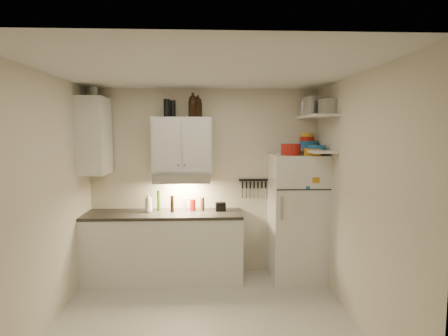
{
  "coord_description": "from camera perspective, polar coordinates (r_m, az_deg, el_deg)",
  "views": [
    {
      "loc": [
        0.04,
        -3.77,
        2.0
      ],
      "look_at": [
        0.25,
        0.9,
        1.55
      ],
      "focal_mm": 30.0,
      "sensor_mm": 36.0,
      "label": 1
    }
  ],
  "objects": [
    {
      "name": "tin_b",
      "position": [
        4.78,
        15.65,
        8.98
      ],
      "size": [
        0.22,
        0.22,
        0.19
      ],
      "primitive_type": "cube",
      "rotation": [
        0.0,
        0.0,
        0.2
      ],
      "color": "#AAAAAD",
      "rests_on": "shelf_hi"
    },
    {
      "name": "shelf_lo",
      "position": [
        5.01,
        13.81,
        2.59
      ],
      "size": [
        0.3,
        0.95,
        0.03
      ],
      "primitive_type": "cube",
      "color": "white",
      "rests_on": "right_wall"
    },
    {
      "name": "base_cabinet",
      "position": [
        5.24,
        -9.11,
        -11.88
      ],
      "size": [
        2.1,
        0.6,
        0.88
      ],
      "primitive_type": "cube",
      "color": "white",
      "rests_on": "floor"
    },
    {
      "name": "caddy",
      "position": [
        5.16,
        -0.53,
        -5.91
      ],
      "size": [
        0.14,
        0.11,
        0.12
      ],
      "primitive_type": "cube",
      "rotation": [
        0.0,
        0.0,
        0.07
      ],
      "color": "black",
      "rests_on": "countertop"
    },
    {
      "name": "pepper_mill",
      "position": [
        5.18,
        -3.31,
        -5.5
      ],
      "size": [
        0.07,
        0.07,
        0.19
      ],
      "primitive_type": "cylinder",
      "rotation": [
        0.0,
        0.0,
        0.33
      ],
      "color": "brown",
      "rests_on": "countertop"
    },
    {
      "name": "back_wall",
      "position": [
        5.33,
        -2.98,
        -2.06
      ],
      "size": [
        3.2,
        0.02,
        2.6
      ],
      "primitive_type": "cube",
      "color": "beige",
      "rests_on": "ground"
    },
    {
      "name": "left_wall",
      "position": [
        4.18,
        -25.9,
        -4.71
      ],
      "size": [
        0.02,
        3.0,
        2.6
      ],
      "primitive_type": "cube",
      "color": "beige",
      "rests_on": "ground"
    },
    {
      "name": "range_hood",
      "position": [
        5.09,
        -6.38,
        -1.42
      ],
      "size": [
        0.76,
        0.46,
        0.12
      ],
      "primitive_type": "cube",
      "color": "silver",
      "rests_on": "back_wall"
    },
    {
      "name": "spice_jar",
      "position": [
        5.03,
        12.45,
        2.45
      ],
      "size": [
        0.06,
        0.06,
        0.09
      ],
      "primitive_type": "cylinder",
      "rotation": [
        0.0,
        0.0,
        -0.13
      ],
      "color": "silver",
      "rests_on": "fridge"
    },
    {
      "name": "fridge",
      "position": [
        5.21,
        11.03,
        -7.37
      ],
      "size": [
        0.7,
        0.68,
        1.7
      ],
      "primitive_type": "cube",
      "color": "white",
      "rests_on": "floor"
    },
    {
      "name": "bowl_yellow",
      "position": [
        5.44,
        12.54,
        4.95
      ],
      "size": [
        0.16,
        0.16,
        0.05
      ],
      "primitive_type": "cylinder",
      "color": "yellow",
      "rests_on": "bowl_orange"
    },
    {
      "name": "floor",
      "position": [
        4.27,
        -3.05,
        -22.56
      ],
      "size": [
        3.2,
        3.0,
        0.02
      ],
      "primitive_type": "cube",
      "color": "beige",
      "rests_on": "ground"
    },
    {
      "name": "thermos_a",
      "position": [
        5.19,
        -7.82,
        8.91
      ],
      "size": [
        0.09,
        0.09,
        0.23
      ],
      "primitive_type": "cylinder",
      "rotation": [
        0.0,
        0.0,
        0.23
      ],
      "color": "black",
      "rests_on": "upper_cabinet"
    },
    {
      "name": "knife_strip",
      "position": [
        5.34,
        4.55,
        -1.84
      ],
      "size": [
        0.42,
        0.02,
        0.03
      ],
      "primitive_type": "cube",
      "color": "black",
      "rests_on": "back_wall"
    },
    {
      "name": "upper_cabinet",
      "position": [
        5.12,
        -6.39,
        3.5
      ],
      "size": [
        0.8,
        0.33,
        0.75
      ],
      "primitive_type": "cube",
      "color": "white",
      "rests_on": "back_wall"
    },
    {
      "name": "side_cabinet",
      "position": [
        5.19,
        -19.16,
        4.64
      ],
      "size": [
        0.33,
        0.55,
        1.0
      ],
      "primitive_type": "cube",
      "color": "white",
      "rests_on": "left_wall"
    },
    {
      "name": "growler_a",
      "position": [
        5.05,
        -4.75,
        9.42
      ],
      "size": [
        0.16,
        0.16,
        0.29
      ],
      "primitive_type": null,
      "rotation": [
        0.0,
        0.0,
        -0.29
      ],
      "color": "black",
      "rests_on": "upper_cabinet"
    },
    {
      "name": "dutch_oven",
      "position": [
        4.95,
        10.13,
        2.8
      ],
      "size": [
        0.27,
        0.27,
        0.15
      ],
      "primitive_type": "cylinder",
      "rotation": [
        0.0,
        0.0,
        -0.05
      ],
      "color": "maroon",
      "rests_on": "fridge"
    },
    {
      "name": "bowl_teal",
      "position": [
        5.36,
        12.74,
        3.49
      ],
      "size": [
        0.25,
        0.25,
        0.1
      ],
      "primitive_type": "cylinder",
      "color": "#1B5A94",
      "rests_on": "shelf_lo"
    },
    {
      "name": "tin_a",
      "position": [
        4.97,
        13.64,
        9.15
      ],
      "size": [
        0.28,
        0.26,
        0.23
      ],
      "primitive_type": "cube",
      "rotation": [
        0.0,
        0.0,
        0.27
      ],
      "color": "#AAAAAD",
      "rests_on": "shelf_hi"
    },
    {
      "name": "stock_pot",
      "position": [
        5.3,
        12.63,
        8.76
      ],
      "size": [
        0.32,
        0.32,
        0.2
      ],
      "primitive_type": "cylinder",
      "rotation": [
        0.0,
        0.0,
        0.19
      ],
      "color": "silver",
      "rests_on": "shelf_hi"
    },
    {
      "name": "shelf_hi",
      "position": [
        5.0,
        13.92,
        7.63
      ],
      "size": [
        0.3,
        0.95,
        0.03
      ],
      "primitive_type": "cube",
      "color": "white",
      "rests_on": "right_wall"
    },
    {
      "name": "soap_bottle",
      "position": [
        5.17,
        -11.45,
        -5.02
      ],
      "size": [
        0.13,
        0.13,
        0.29
      ],
      "primitive_type": "imported",
      "rotation": [
        0.0,
        0.0,
        -0.19
      ],
      "color": "white",
      "rests_on": "countertop"
    },
    {
      "name": "right_wall",
      "position": [
        4.14,
        19.79,
        -4.56
      ],
      "size": [
        0.02,
        3.0,
        2.6
      ],
      "primitive_type": "cube",
      "color": "beige",
      "rests_on": "ground"
    },
    {
      "name": "countertop",
      "position": [
        5.13,
        -9.19,
        -6.97
      ],
      "size": [
        2.1,
        0.62,
        0.04
      ],
      "primitive_type": "cube",
      "color": "#2C2925",
      "rests_on": "base_cabinet"
    },
    {
      "name": "ceiling",
      "position": [
        3.82,
        -3.25,
        14.67
      ],
      "size": [
        3.2,
        3.0,
        0.02
      ],
      "primitive_type": "cube",
      "color": "silver",
      "rests_on": "ground"
    },
    {
      "name": "bowl_orange",
      "position": [
        5.44,
        12.53,
        4.37
      ],
      "size": [
        0.2,
        0.2,
        0.06
      ],
      "primitive_type": "cylinder",
      "color": "red",
      "rests_on": "bowl_teal"
    },
    {
      "name": "growler_b",
      "position": [
        5.07,
        -3.99,
        9.25
      ],
      "size": [
        0.13,
        0.13,
        0.27
      ],
      "primitive_type": null,
      "rotation": [
        0.0,
        0.0,
        -0.15
      ],
      "color": "black",
      "rests_on": "upper_cabinet"
    },
    {
      "name": "clear_bottle",
      "position": [
        5.23,
        -6.03,
        -5.51
      ],
      "size": [
        0.06,
        0.06,
        0.17
      ],
      "primitive_type": "cylinder",
      "rotation": [
        0.0,
        0.0,
        0.09
      ],
      "color": "silver",
      "rests_on": "countertop"
    },
    {
      "name": "plates",
      "position": [
        4.95,
        14.0,
        3.06
      ],
      "size": [
        0.27,
        0.27,
        0.06
      ],
      "primitive_type": "cylinder",
      "rotation": [
        0.0,
        0.0,
        0.22
      ],
      "color": "#1B5A94",
      "rests_on": "shelf_lo"
    },
    {
      "name": "vinegar_bottle",
      "position": [
        5.12,
        -7.9,
        -5.44
      ],
      "size": [
        0.05,
        0.05,
        0.23
      ],
      "primitive_type": "cylinder",
      "rotation": [
        0.0,
        0.0,
        -0.07
      ],
      "color": "black",
      "rests_on": "countertop"
    },
    {
      "name": "book_stack",
      "position": [
        4.97,
        13.27,
        2.39
      ],
      "size": [
        0.26,
        0.3,
        0.09
      ],
      "primitive_type": "cube",
      "rotation": [
        0.0,
        0.0,
        -0.21
      ],
      "color": "#C38118",
      "rests_on": "fridge"
    },
    {
      "name": "oil_bottle",
      "position": [
        5.24,
        -9.89,
        -4.92
      ],
      "size": [
        0.07,
        0.07,
        0.28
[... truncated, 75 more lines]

